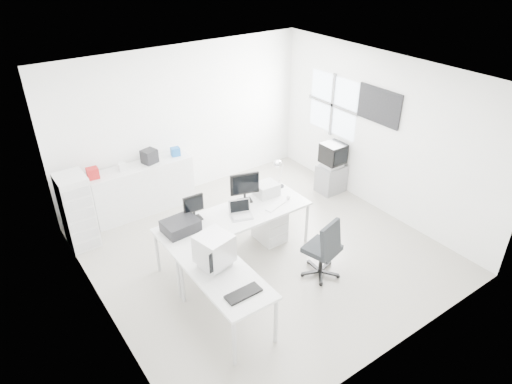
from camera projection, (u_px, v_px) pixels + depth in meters
floor at (263, 251)px, 7.32m from camera, size 5.00×5.00×0.01m
ceiling at (265, 79)px, 5.92m from camera, size 5.00×5.00×0.01m
back_wall at (184, 122)px, 8.39m from camera, size 5.00×0.02×2.80m
left_wall at (93, 231)px, 5.37m from camera, size 0.02×5.00×2.80m
right_wall at (381, 135)px, 7.87m from camera, size 0.02×5.00×2.80m
window at (333, 105)px, 8.60m from camera, size 0.02×1.20×1.10m
wall_picture at (379, 106)px, 7.67m from camera, size 0.04×0.90×0.60m
main_desk at (235, 236)px, 7.05m from camera, size 2.40×0.80×0.75m
side_desk at (226, 299)px, 5.84m from camera, size 0.70×1.40×0.75m
drawer_pedestal at (270, 223)px, 7.47m from camera, size 0.40×0.50×0.60m
inkjet_printer at (181, 226)px, 6.46m from camera, size 0.51×0.41×0.17m
lcd_monitor_small at (194, 208)px, 6.66m from camera, size 0.32×0.19×0.39m
lcd_monitor_large at (245, 188)px, 7.09m from camera, size 0.49×0.31×0.48m
laptop at (241, 211)px, 6.76m from camera, size 0.43×0.43×0.22m
white_keyboard at (275, 206)px, 7.07m from camera, size 0.40×0.22×0.02m
white_mouse at (288, 197)px, 7.24m from camera, size 0.07×0.07×0.07m
laser_printer at (266, 189)px, 7.34m from camera, size 0.37×0.32×0.20m
desk_lamp at (281, 175)px, 7.51m from camera, size 0.16×0.16×0.45m
crt_monitor at (214, 251)px, 5.71m from camera, size 0.50×0.50×0.48m
black_keyboard at (243, 293)px, 5.37m from camera, size 0.45×0.18×0.03m
office_chair at (322, 246)px, 6.59m from camera, size 0.73×0.73×1.03m
tv_cabinet at (331, 178)px, 8.87m from camera, size 0.50×0.41×0.54m
crt_tv at (333, 155)px, 8.62m from camera, size 0.50×0.48×0.45m
sideboard at (143, 188)px, 8.15m from camera, size 1.83×0.46×0.92m
clutter_box_a at (93, 173)px, 7.48m from camera, size 0.19×0.17×0.18m
clutter_box_b at (122, 167)px, 7.74m from camera, size 0.13×0.11×0.13m
clutter_box_c at (149, 156)px, 7.96m from camera, size 0.29×0.28×0.24m
clutter_box_d at (175, 152)px, 8.23m from camera, size 0.17×0.16×0.15m
clutter_bottle at (73, 176)px, 7.35m from camera, size 0.07×0.07×0.22m
filing_cabinet at (77, 211)px, 7.19m from camera, size 0.44×0.52×1.25m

